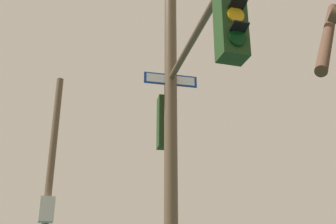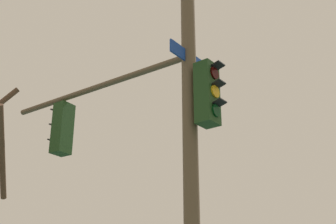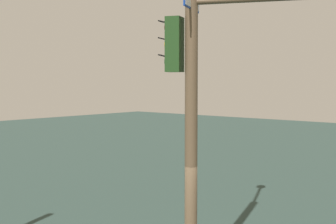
% 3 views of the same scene
% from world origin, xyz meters
% --- Properties ---
extents(main_signal_pole_assembly, '(3.51, 5.68, 9.60)m').
position_xyz_m(main_signal_pole_assembly, '(-0.84, 0.60, 5.23)').
color(main_signal_pole_assembly, brown).
rests_on(main_signal_pole_assembly, ground).
extents(secondary_pole_assembly, '(0.63, 0.79, 8.34)m').
position_xyz_m(secondary_pole_assembly, '(4.09, -4.17, 4.09)').
color(secondary_pole_assembly, brown).
rests_on(secondary_pole_assembly, ground).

